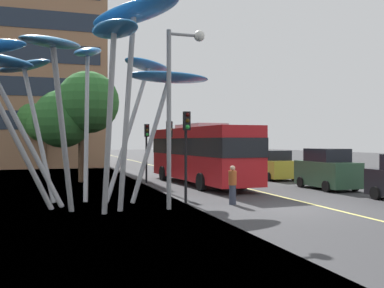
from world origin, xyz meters
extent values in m
cube|color=#38383A|center=(0.00, 0.00, -0.05)|extent=(120.00, 240.00, 0.10)
cube|color=#E0D666|center=(1.55, 0.00, 0.00)|extent=(0.16, 144.00, 0.01)
cube|color=red|center=(-0.25, 10.21, 1.90)|extent=(3.28, 11.63, 3.11)
cube|color=black|center=(-0.25, 10.21, 2.34)|extent=(3.31, 11.75, 0.99)
cube|color=yellow|center=(-0.63, 15.88, 3.16)|extent=(1.39, 0.19, 0.36)
cube|color=#B2B2B7|center=(-0.25, 10.21, 3.58)|extent=(2.15, 4.14, 0.24)
cylinder|color=black|center=(0.77, 13.85, 0.48)|extent=(0.34, 0.98, 0.96)
cylinder|color=black|center=(-1.75, 13.68, 0.48)|extent=(0.34, 0.98, 0.96)
cylinder|color=black|center=(1.22, 7.14, 0.48)|extent=(0.34, 0.98, 0.96)
cylinder|color=black|center=(-1.30, 6.97, 0.48)|extent=(0.34, 0.98, 0.96)
cylinder|color=#9EA0A5|center=(-4.75, 3.63, 2.76)|extent=(1.96, 0.58, 5.57)
ellipsoid|color=#2D7FD1|center=(-3.89, 3.80, 5.51)|extent=(4.15, 2.33, 0.52)
cylinder|color=#9EA0A5|center=(-5.46, 5.23, 3.21)|extent=(2.64, 2.62, 6.52)
ellipsoid|color=#4299E0|center=(-4.28, 6.40, 6.42)|extent=(3.54, 3.53, 0.57)
cylinder|color=#9EA0A5|center=(-7.34, 6.03, 3.61)|extent=(0.58, 3.69, 7.30)
ellipsoid|color=#2D7FD1|center=(-7.16, 7.77, 7.21)|extent=(1.78, 3.47, 1.12)
cylinder|color=#9EA0A5|center=(-9.49, 5.38, 3.04)|extent=(1.57, 1.92, 6.14)
ellipsoid|color=#4299E0|center=(-10.14, 6.21, 6.08)|extent=(3.20, 3.52, 0.67)
cylinder|color=#9EA0A5|center=(-10.09, 3.56, 3.19)|extent=(3.35, 0.89, 6.46)
cylinder|color=#9EA0A5|center=(-10.22, 2.38, 2.83)|extent=(2.84, 0.92, 5.75)
cylinder|color=#9EA0A5|center=(-8.54, 1.27, 3.02)|extent=(0.94, 1.63, 6.09)
ellipsoid|color=#4299E0|center=(-8.88, 0.59, 6.05)|extent=(2.83, 4.00, 0.81)
cylinder|color=#9EA0A5|center=(-6.96, 0.59, 3.27)|extent=(0.50, 1.12, 6.58)
ellipsoid|color=#388EDB|center=(-6.84, 0.16, 6.55)|extent=(1.99, 3.09, 0.56)
cylinder|color=#9EA0A5|center=(-6.22, 1.23, 3.71)|extent=(0.72, 0.84, 7.44)
ellipsoid|color=#2D7FD1|center=(-6.00, 0.95, 7.42)|extent=(3.72, 4.14, 0.93)
cylinder|color=black|center=(-3.41, 2.87, 1.96)|extent=(0.12, 0.12, 3.93)
cube|color=black|center=(-3.41, 2.73, 3.53)|extent=(0.28, 0.24, 0.80)
sphere|color=#390706|center=(-3.41, 2.60, 3.79)|extent=(0.18, 0.18, 0.18)
sphere|color=#3A2707|center=(-3.41, 2.60, 3.53)|extent=(0.18, 0.18, 0.18)
sphere|color=green|center=(-3.41, 2.60, 3.27)|extent=(0.18, 0.18, 0.18)
cylinder|color=black|center=(-3.24, 6.44, 1.83)|extent=(0.12, 0.12, 3.66)
cube|color=black|center=(-3.24, 6.30, 3.26)|extent=(0.28, 0.24, 0.80)
sphere|color=#390706|center=(-3.24, 6.17, 3.52)|extent=(0.18, 0.18, 0.18)
sphere|color=orange|center=(-3.24, 6.17, 3.26)|extent=(0.18, 0.18, 0.18)
sphere|color=black|center=(-3.24, 6.17, 3.00)|extent=(0.18, 0.18, 0.18)
cylinder|color=black|center=(-3.17, 12.32, 1.87)|extent=(0.12, 0.12, 3.74)
cube|color=black|center=(-3.17, 12.18, 3.34)|extent=(0.28, 0.24, 0.80)
sphere|color=#390706|center=(-3.17, 12.05, 3.60)|extent=(0.18, 0.18, 0.18)
sphere|color=#3A2707|center=(-3.17, 12.05, 3.34)|extent=(0.18, 0.18, 0.18)
sphere|color=green|center=(-3.17, 12.05, 3.08)|extent=(0.18, 0.18, 0.18)
cylinder|color=black|center=(5.11, 1.23, 0.30)|extent=(0.20, 0.60, 0.60)
cube|color=#2D5138|center=(5.60, 5.66, 0.86)|extent=(1.77, 3.99, 1.35)
cube|color=black|center=(5.60, 5.66, 1.89)|extent=(1.63, 2.19, 0.72)
cylinder|color=black|center=(6.49, 6.89, 0.30)|extent=(0.20, 0.60, 0.60)
cylinder|color=black|center=(4.72, 6.89, 0.30)|extent=(0.20, 0.60, 0.60)
cylinder|color=black|center=(6.49, 4.42, 0.30)|extent=(0.20, 0.60, 0.60)
cylinder|color=black|center=(4.72, 4.42, 0.30)|extent=(0.20, 0.60, 0.60)
cube|color=gold|center=(5.69, 12.07, 0.76)|extent=(1.88, 3.93, 1.17)
cube|color=black|center=(5.69, 12.07, 1.69)|extent=(1.73, 2.16, 0.67)
cylinder|color=black|center=(6.63, 13.29, 0.30)|extent=(0.20, 0.60, 0.60)
cylinder|color=black|center=(4.74, 13.29, 0.30)|extent=(0.20, 0.60, 0.60)
cylinder|color=black|center=(6.63, 10.85, 0.30)|extent=(0.20, 0.60, 0.60)
cylinder|color=black|center=(4.74, 10.85, 0.30)|extent=(0.20, 0.60, 0.60)
cylinder|color=gray|center=(-4.56, 1.36, 3.50)|extent=(0.18, 0.18, 7.00)
cylinder|color=gray|center=(-3.93, 1.36, 6.85)|extent=(1.25, 0.12, 0.12)
sphere|color=silver|center=(-3.30, 1.36, 6.85)|extent=(0.44, 0.44, 0.44)
cylinder|color=brown|center=(-7.10, 14.22, 1.41)|extent=(0.36, 0.36, 2.82)
sphere|color=#2D6B2D|center=(-6.73, 13.30, 5.12)|extent=(3.94, 3.94, 3.94)
sphere|color=#2D6B2D|center=(-8.27, 13.84, 4.08)|extent=(3.69, 3.69, 3.69)
sphere|color=#2D6B2D|center=(-7.79, 14.61, 4.83)|extent=(2.78, 2.78, 2.78)
sphere|color=#2D6B2D|center=(-8.15, 15.32, 4.52)|extent=(3.11, 3.11, 3.11)
cylinder|color=brown|center=(-9.61, 28.78, 1.44)|extent=(0.50, 0.50, 2.87)
sphere|color=#387A33|center=(-10.63, 29.98, 4.76)|extent=(3.75, 3.75, 3.75)
sphere|color=#387A33|center=(-9.75, 28.80, 4.20)|extent=(3.20, 3.20, 3.20)
sphere|color=#387A33|center=(-8.56, 27.87, 4.28)|extent=(2.85, 2.85, 2.85)
cylinder|color=#2D3342|center=(-1.68, 1.80, 0.41)|extent=(0.29, 0.29, 0.82)
cylinder|color=#99471E|center=(-1.68, 1.80, 1.12)|extent=(0.34, 0.34, 0.60)
sphere|color=tan|center=(-1.68, 1.80, 1.53)|extent=(0.22, 0.22, 0.22)
camera|label=1|loc=(-8.91, -15.26, 2.67)|focal=41.20mm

